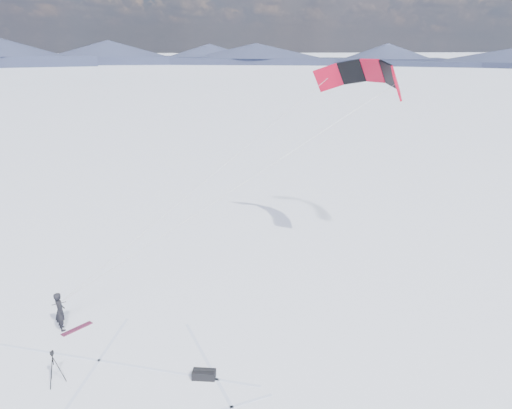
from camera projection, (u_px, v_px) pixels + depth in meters
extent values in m
plane|color=white|center=(66.00, 389.00, 16.78)|extent=(1800.00, 1800.00, 0.00)
cube|color=#191D35|center=(464.00, 62.00, 295.08)|extent=(147.80, 124.57, 4.15)
cone|color=#191D35|center=(464.00, 59.00, 294.45)|extent=(89.40, 89.40, 8.00)
cube|color=#191D35|center=(297.00, 61.00, 319.56)|extent=(156.56, 89.15, 4.15)
cone|color=#191D35|center=(297.00, 58.00, 318.93)|extent=(80.64, 80.64, 8.00)
cube|color=#191D35|center=(139.00, 61.00, 314.34)|extent=(150.00, 45.00, 4.15)
cone|color=#191D35|center=(139.00, 58.00, 313.71)|extent=(64.00, 64.00, 8.00)
cube|color=#B1BEDD|center=(20.00, 384.00, 17.02)|extent=(6.45, 7.79, 0.01)
cube|color=#B1BEDD|center=(80.00, 341.00, 19.50)|extent=(11.66, 3.07, 0.01)
imported|color=black|center=(62.00, 329.00, 20.33)|extent=(0.60, 0.71, 1.65)
cube|color=maroon|center=(77.00, 329.00, 20.34)|extent=(1.19, 1.01, 0.04)
cylinder|color=black|center=(59.00, 369.00, 16.96)|extent=(0.36, 0.06, 1.07)
cylinder|color=black|center=(52.00, 368.00, 17.02)|extent=(0.23, 0.31, 1.07)
cylinder|color=black|center=(51.00, 373.00, 16.75)|extent=(0.17, 0.34, 1.07)
cylinder|color=black|center=(53.00, 361.00, 16.80)|extent=(0.03, 0.03, 0.33)
cube|color=black|center=(52.00, 355.00, 16.73)|extent=(0.07, 0.07, 0.05)
cube|color=black|center=(52.00, 353.00, 16.71)|extent=(0.13, 0.10, 0.09)
cylinder|color=black|center=(52.00, 352.00, 16.78)|extent=(0.07, 0.09, 0.07)
cube|color=black|center=(204.00, 374.00, 17.29)|extent=(0.88, 0.60, 0.30)
cylinder|color=black|center=(204.00, 370.00, 17.24)|extent=(0.75, 0.31, 0.09)
cube|color=#B30822|center=(396.00, 83.00, 23.09)|extent=(1.10, 1.41, 1.59)
cube|color=black|center=(389.00, 74.00, 24.22)|extent=(0.66, 1.52, 1.39)
cube|color=#B30822|center=(373.00, 71.00, 25.39)|extent=(1.08, 1.48, 1.17)
cube|color=black|center=(351.00, 72.00, 26.41)|extent=(1.44, 1.29, 1.39)
cube|color=#B30822|center=(328.00, 78.00, 27.12)|extent=(1.68, 0.92, 1.59)
cylinder|color=#94959D|center=(240.00, 185.00, 21.53)|extent=(15.35, 2.73, 8.22)
cylinder|color=#94959D|center=(214.00, 174.00, 23.55)|extent=(13.73, 7.40, 8.22)
cylinder|color=black|center=(59.00, 303.00, 19.98)|extent=(0.53, 0.21, 0.03)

